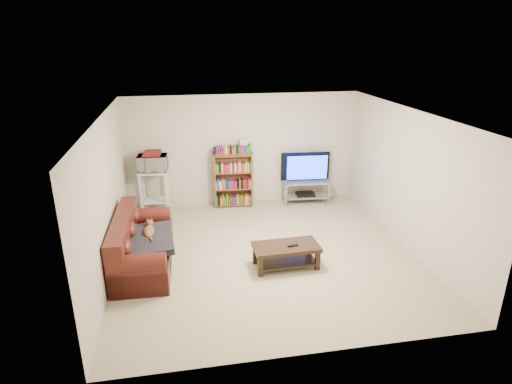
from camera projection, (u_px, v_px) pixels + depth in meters
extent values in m
plane|color=#C5B792|center=(266.00, 254.00, 7.36)|extent=(5.00, 5.00, 0.00)
plane|color=white|center=(267.00, 115.00, 6.53)|extent=(5.00, 5.00, 0.00)
plane|color=silver|center=(243.00, 150.00, 9.25)|extent=(5.00, 0.00, 5.00)
plane|color=silver|center=(313.00, 265.00, 4.64)|extent=(5.00, 0.00, 5.00)
plane|color=silver|center=(106.00, 198.00, 6.53)|extent=(0.00, 5.00, 5.00)
plane|color=silver|center=(408.00, 180.00, 7.37)|extent=(0.00, 5.00, 5.00)
cube|color=#4E1A14|center=(144.00, 254.00, 6.96)|extent=(0.90, 2.00, 0.38)
cube|color=#4E1A14|center=(124.00, 242.00, 6.84)|extent=(0.31, 1.98, 0.83)
cube|color=#4E1A14|center=(139.00, 279.00, 6.14)|extent=(0.82, 0.26, 0.50)
cube|color=#4E1A14|center=(148.00, 228.00, 7.75)|extent=(0.82, 0.26, 0.50)
cube|color=#25222B|center=(148.00, 240.00, 6.74)|extent=(0.82, 1.03, 0.18)
cube|color=black|center=(286.00, 247.00, 6.85)|extent=(1.07, 0.56, 0.06)
cube|color=black|center=(286.00, 261.00, 6.93)|extent=(0.97, 0.51, 0.03)
cube|color=black|center=(260.00, 267.00, 6.63)|extent=(0.07, 0.07, 0.32)
cube|color=black|center=(317.00, 261.00, 6.82)|extent=(0.07, 0.07, 0.32)
cube|color=black|center=(255.00, 255.00, 7.01)|extent=(0.07, 0.07, 0.32)
cube|color=black|center=(309.00, 249.00, 7.19)|extent=(0.07, 0.07, 0.32)
cube|color=black|center=(293.00, 245.00, 6.81)|extent=(0.18, 0.08, 0.02)
cube|color=#999EA3|center=(306.00, 181.00, 9.48)|extent=(1.04, 0.52, 0.03)
cube|color=#999EA3|center=(305.00, 196.00, 9.60)|extent=(0.99, 0.50, 0.02)
cube|color=gray|center=(286.00, 195.00, 9.33)|extent=(0.05, 0.05, 0.50)
cube|color=gray|center=(328.00, 194.00, 9.42)|extent=(0.05, 0.05, 0.50)
cube|color=gray|center=(283.00, 189.00, 9.69)|extent=(0.05, 0.05, 0.50)
cube|color=gray|center=(324.00, 188.00, 9.79)|extent=(0.05, 0.05, 0.50)
imported|color=black|center=(306.00, 167.00, 9.36)|extent=(1.09, 0.22, 0.63)
cube|color=black|center=(305.00, 194.00, 9.58)|extent=(0.42, 0.31, 0.06)
cube|color=brown|center=(215.00, 180.00, 9.19)|extent=(0.06, 0.26, 1.21)
cube|color=brown|center=(251.00, 179.00, 9.28)|extent=(0.06, 0.26, 1.21)
cube|color=brown|center=(233.00, 153.00, 9.03)|extent=(0.85, 0.32, 0.03)
cube|color=maroon|center=(224.00, 151.00, 8.99)|extent=(0.25, 0.20, 0.07)
cube|color=silver|center=(153.00, 172.00, 8.70)|extent=(0.63, 0.48, 0.04)
cube|color=silver|center=(156.00, 200.00, 8.92)|extent=(0.57, 0.43, 0.03)
cube|color=silver|center=(141.00, 197.00, 8.68)|extent=(0.05, 0.05, 0.91)
cube|color=silver|center=(167.00, 196.00, 8.73)|extent=(0.05, 0.05, 0.91)
cube|color=silver|center=(144.00, 191.00, 9.01)|extent=(0.05, 0.05, 0.91)
cube|color=silver|center=(169.00, 190.00, 9.05)|extent=(0.05, 0.05, 0.91)
imported|color=silver|center=(153.00, 163.00, 8.64)|extent=(0.62, 0.45, 0.32)
cube|color=maroon|center=(152.00, 154.00, 8.58)|extent=(0.37, 0.33, 0.05)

